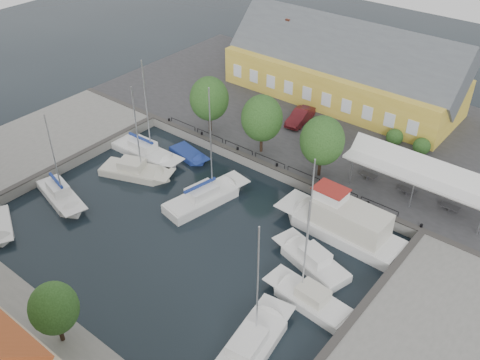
# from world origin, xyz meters

# --- Properties ---
(ground) EXTENTS (140.00, 140.00, 0.00)m
(ground) POSITION_xyz_m (0.00, 0.00, 0.00)
(ground) COLOR black
(ground) RESTS_ON ground
(north_quay) EXTENTS (56.00, 26.00, 1.00)m
(north_quay) POSITION_xyz_m (0.00, 23.00, 0.50)
(north_quay) COLOR #2D2D30
(north_quay) RESTS_ON ground
(west_quay) EXTENTS (12.00, 24.00, 1.00)m
(west_quay) POSITION_xyz_m (-22.00, -2.00, 0.50)
(west_quay) COLOR slate
(west_quay) RESTS_ON ground
(quay_edge_fittings) EXTENTS (56.00, 24.72, 0.40)m
(quay_edge_fittings) POSITION_xyz_m (0.02, 4.75, 1.06)
(quay_edge_fittings) COLOR #383533
(quay_edge_fittings) RESTS_ON north_quay
(warehouse) EXTENTS (28.56, 14.00, 9.55)m
(warehouse) POSITION_xyz_m (-2.60, 28.36, 4.43)
(warehouse) COLOR gold
(warehouse) RESTS_ON north_quay
(tent_canopy) EXTENTS (14.00, 4.00, 2.83)m
(tent_canopy) POSITION_xyz_m (14.00, 14.50, 3.68)
(tent_canopy) COLOR silver
(tent_canopy) RESTS_ON north_quay
(quay_trees) EXTENTS (18.20, 4.20, 6.30)m
(quay_trees) POSITION_xyz_m (-2.00, 12.00, 4.88)
(quay_trees) COLOR black
(quay_trees) RESTS_ON north_quay
(car_red) EXTENTS (2.19, 4.88, 1.55)m
(car_red) POSITION_xyz_m (-2.27, 19.68, 1.78)
(car_red) COLOR #521217
(car_red) RESTS_ON north_quay
(center_sailboat) EXTENTS (4.14, 8.96, 11.99)m
(center_sailboat) POSITION_xyz_m (-1.63, 2.84, 0.36)
(center_sailboat) COLOR silver
(center_sailboat) RESTS_ON ground
(trawler) EXTENTS (11.77, 3.78, 5.00)m
(trawler) POSITION_xyz_m (10.71, 6.71, 1.02)
(trawler) COLOR silver
(trawler) RESTS_ON ground
(east_boat_a) EXTENTS (7.44, 4.18, 10.31)m
(east_boat_a) POSITION_xyz_m (10.62, 1.99, 0.26)
(east_boat_a) COLOR silver
(east_boat_a) RESTS_ON ground
(east_boat_b) EXTENTS (7.19, 2.88, 9.78)m
(east_boat_b) POSITION_xyz_m (12.67, -1.64, 0.26)
(east_boat_b) COLOR silver
(east_boat_b) RESTS_ON ground
(east_boat_c) EXTENTS (3.87, 8.81, 10.91)m
(east_boat_c) POSITION_xyz_m (11.86, -7.74, 0.26)
(east_boat_c) COLOR silver
(east_boat_c) RESTS_ON ground
(west_boat_a) EXTENTS (8.78, 2.67, 11.50)m
(west_boat_a) POSITION_xyz_m (-11.96, 5.00, 0.27)
(west_boat_a) COLOR silver
(west_boat_a) RESTS_ON ground
(west_boat_b) EXTENTS (7.83, 5.00, 10.36)m
(west_boat_b) POSITION_xyz_m (-10.11, 1.83, 0.26)
(west_boat_b) COLOR beige
(west_boat_b) RESTS_ON ground
(west_boat_d) EXTENTS (7.52, 3.83, 9.93)m
(west_boat_d) POSITION_xyz_m (-12.47, -5.33, 0.27)
(west_boat_d) COLOR silver
(west_boat_d) RESTS_ON ground
(launch_nw) EXTENTS (5.17, 2.89, 0.88)m
(launch_nw) POSITION_xyz_m (-8.31, 7.76, 0.09)
(launch_nw) COLOR navy
(launch_nw) RESTS_ON ground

